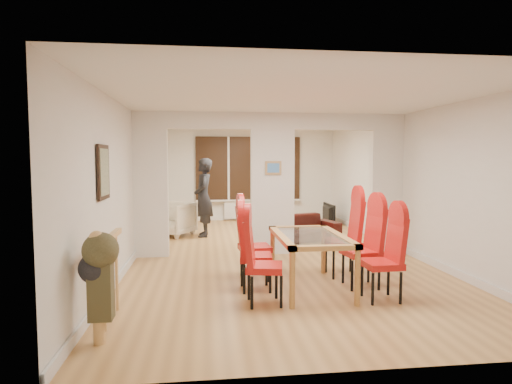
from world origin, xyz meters
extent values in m
cube|color=tan|center=(0.00, 0.00, 0.00)|extent=(5.00, 9.00, 0.01)
cube|color=white|center=(0.00, 0.00, 1.30)|extent=(5.00, 0.18, 2.60)
cube|color=black|center=(0.00, 4.44, 1.50)|extent=(3.00, 0.08, 1.80)
cube|color=white|center=(0.00, 4.40, 0.30)|extent=(1.40, 0.08, 0.50)
sphere|color=orange|center=(0.30, 3.30, 2.15)|extent=(0.36, 0.36, 0.36)
cube|color=gray|center=(-2.47, -2.40, 1.60)|extent=(0.04, 0.52, 0.67)
cube|color=#4C8CD8|center=(0.00, -0.10, 1.60)|extent=(0.30, 0.03, 0.25)
imported|color=black|center=(0.69, 1.11, 0.28)|extent=(2.04, 1.32, 0.55)
imported|color=#F4E8CE|center=(-1.99, 2.10, 0.39)|extent=(1.15, 1.16, 0.78)
imported|color=black|center=(-1.28, 1.95, 0.89)|extent=(0.66, 0.44, 1.78)
imported|color=black|center=(2.00, 3.40, 0.28)|extent=(0.96, 0.14, 0.55)
cylinder|color=#143F19|center=(0.19, 2.45, 0.39)|extent=(0.08, 0.08, 0.30)
imported|color=#362012|center=(0.34, 2.45, 0.26)|extent=(0.21, 0.21, 0.05)
camera|label=1|loc=(-1.23, -7.80, 1.76)|focal=30.00mm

